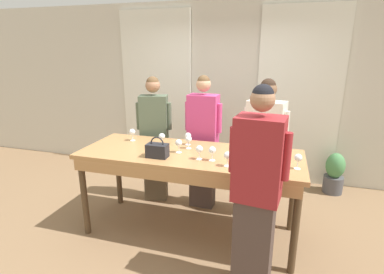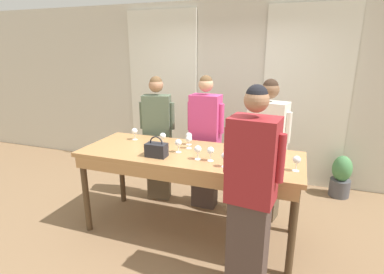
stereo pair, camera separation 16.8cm
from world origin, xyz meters
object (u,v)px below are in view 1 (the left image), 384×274
(tasting_bar, at_px, (189,162))
(wine_glass_by_bottle, at_px, (188,136))
(handbag, at_px, (157,150))
(wine_bottle, at_px, (274,162))
(wine_glass_front_mid, at_px, (212,151))
(wine_glass_back_mid, at_px, (162,137))
(host_pouring, at_px, (256,194))
(wine_glass_front_left, at_px, (277,147))
(guest_olive_jacket, at_px, (155,138))
(wine_glass_front_right, at_px, (298,158))
(wine_glass_near_host, at_px, (179,143))
(wine_glass_center_right, at_px, (272,149))
(guest_cream_sweater, at_px, (264,149))
(guest_pink_top, at_px, (203,142))
(potted_plant, at_px, (334,174))
(wine_glass_back_left, at_px, (189,140))
(wine_glass_center_left, at_px, (132,132))
(wine_glass_center_mid, at_px, (199,149))
(wine_glass_back_right, at_px, (228,156))

(tasting_bar, relative_size, wine_glass_by_bottle, 16.28)
(handbag, height_order, wine_glass_by_bottle, handbag)
(wine_bottle, xyz_separation_m, wine_glass_front_mid, (-0.60, 0.16, -0.01))
(wine_glass_back_mid, distance_m, host_pouring, 1.42)
(wine_glass_front_left, distance_m, wine_glass_by_bottle, 1.02)
(guest_olive_jacket, bearing_deg, handbag, -64.54)
(wine_glass_front_right, relative_size, wine_glass_near_host, 1.00)
(wine_glass_front_mid, bearing_deg, wine_glass_center_right, 21.61)
(tasting_bar, xyz_separation_m, guest_cream_sweater, (0.76, 0.68, 0.01))
(wine_glass_by_bottle, bearing_deg, wine_glass_back_mid, -158.26)
(guest_cream_sweater, bearing_deg, guest_pink_top, -180.00)
(wine_glass_front_right, bearing_deg, wine_glass_by_bottle, 161.12)
(wine_bottle, xyz_separation_m, potted_plant, (0.86, 1.91, -0.79))
(tasting_bar, height_order, guest_olive_jacket, guest_olive_jacket)
(wine_glass_front_mid, height_order, wine_glass_near_host, same)
(tasting_bar, distance_m, wine_glass_back_left, 0.26)
(wine_glass_front_left, relative_size, wine_glass_center_left, 1.00)
(wine_bottle, height_order, wine_glass_front_left, wine_bottle)
(wine_glass_front_mid, bearing_deg, handbag, -173.53)
(wine_glass_near_host, relative_size, wine_glass_by_bottle, 1.00)
(guest_pink_top, distance_m, potted_plant, 2.09)
(handbag, bearing_deg, wine_glass_front_mid, 6.47)
(wine_glass_near_host, bearing_deg, guest_cream_sweater, 38.29)
(wine_glass_center_left, xyz_separation_m, wine_glass_by_bottle, (0.70, 0.03, 0.00))
(wine_glass_by_bottle, bearing_deg, wine_glass_back_left, -69.61)
(wine_glass_back_left, bearing_deg, wine_glass_center_left, 172.84)
(host_pouring, bearing_deg, wine_glass_back_mid, 145.17)
(wine_glass_center_left, xyz_separation_m, host_pouring, (1.58, -0.89, -0.16))
(wine_glass_center_mid, bearing_deg, wine_glass_center_right, 17.91)
(host_pouring, bearing_deg, wine_glass_front_mid, 134.78)
(tasting_bar, bearing_deg, guest_olive_jacket, 135.96)
(wine_glass_center_mid, bearing_deg, wine_glass_front_right, 1.10)
(wine_glass_center_mid, relative_size, wine_glass_back_left, 1.00)
(handbag, height_order, guest_cream_sweater, guest_cream_sweater)
(wine_glass_front_right, bearing_deg, wine_glass_center_right, 139.96)
(guest_cream_sweater, bearing_deg, wine_glass_near_host, -141.71)
(wine_glass_back_left, relative_size, wine_glass_back_right, 1.00)
(wine_glass_back_left, xyz_separation_m, guest_pink_top, (0.03, 0.52, -0.18))
(wine_glass_near_host, bearing_deg, tasting_bar, 4.79)
(wine_glass_center_right, relative_size, wine_glass_back_mid, 1.00)
(wine_glass_center_mid, bearing_deg, wine_glass_near_host, 152.92)
(handbag, height_order, host_pouring, host_pouring)
(wine_glass_center_right, xyz_separation_m, wine_glass_by_bottle, (-0.96, 0.20, -0.00))
(wine_glass_front_right, relative_size, wine_glass_back_right, 1.00)
(guest_olive_jacket, xyz_separation_m, guest_cream_sweater, (1.46, 0.00, -0.01))
(guest_pink_top, distance_m, guest_cream_sweater, 0.78)
(tasting_bar, height_order, wine_glass_back_right, wine_glass_back_right)
(potted_plant, bearing_deg, guest_pink_top, -152.63)
(guest_olive_jacket, xyz_separation_m, potted_plant, (2.46, 0.92, -0.60))
(wine_glass_front_mid, height_order, wine_glass_center_mid, same)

